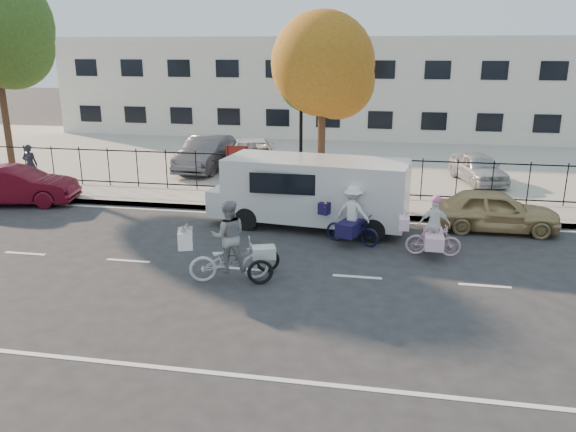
% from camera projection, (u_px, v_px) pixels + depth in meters
% --- Properties ---
extents(ground, '(120.00, 120.00, 0.00)m').
position_uv_depth(ground, '(239.00, 269.00, 14.23)').
color(ground, '#333334').
extents(road_markings, '(60.00, 9.52, 0.01)m').
position_uv_depth(road_markings, '(239.00, 268.00, 14.23)').
color(road_markings, silver).
rests_on(road_markings, ground).
extents(curb, '(60.00, 0.10, 0.15)m').
position_uv_depth(curb, '(278.00, 211.00, 18.97)').
color(curb, '#A8A399').
rests_on(curb, ground).
extents(sidewalk, '(60.00, 2.20, 0.15)m').
position_uv_depth(sidewalk, '(283.00, 203.00, 19.96)').
color(sidewalk, '#A8A399').
rests_on(sidewalk, ground).
extents(parking_lot, '(60.00, 15.60, 0.15)m').
position_uv_depth(parking_lot, '(316.00, 157.00, 28.34)').
color(parking_lot, '#A8A399').
rests_on(parking_lot, ground).
extents(iron_fence, '(58.00, 0.06, 1.50)m').
position_uv_depth(iron_fence, '(289.00, 174.00, 20.76)').
color(iron_fence, black).
rests_on(iron_fence, sidewalk).
extents(building, '(34.00, 10.00, 6.00)m').
position_uv_depth(building, '(337.00, 85.00, 36.92)').
color(building, silver).
rests_on(building, ground).
extents(lamppost, '(0.36, 0.36, 4.33)m').
position_uv_depth(lamppost, '(301.00, 115.00, 19.66)').
color(lamppost, black).
rests_on(lamppost, sidewalk).
extents(street_sign, '(0.85, 0.06, 1.80)m').
position_uv_depth(street_sign, '(237.00, 160.00, 20.55)').
color(street_sign, black).
rests_on(street_sign, sidewalk).
extents(zebra_trike, '(2.31, 1.47, 1.99)m').
position_uv_depth(zebra_trike, '(229.00, 250.00, 13.33)').
color(zebra_trike, silver).
rests_on(zebra_trike, ground).
extents(unicorn_bike, '(1.66, 1.15, 1.69)m').
position_uv_depth(unicorn_bike, '(433.00, 234.00, 14.95)').
color(unicorn_bike, '#DBA6BB').
rests_on(unicorn_bike, ground).
extents(bull_bike, '(1.89, 1.34, 1.70)m').
position_uv_depth(bull_bike, '(352.00, 221.00, 15.88)').
color(bull_bike, black).
rests_on(bull_bike, ground).
extents(white_van, '(6.24, 2.67, 2.15)m').
position_uv_depth(white_van, '(312.00, 190.00, 17.24)').
color(white_van, silver).
rests_on(white_van, ground).
extents(red_sedan, '(4.35, 2.28, 1.36)m').
position_uv_depth(red_sedan, '(16.00, 186.00, 19.89)').
color(red_sedan, '#530917').
rests_on(red_sedan, ground).
extents(gold_sedan, '(3.77, 1.53, 1.28)m').
position_uv_depth(gold_sedan, '(495.00, 210.00, 17.04)').
color(gold_sedan, tan).
rests_on(gold_sedan, ground).
extents(pedestrian, '(0.62, 0.45, 1.60)m').
position_uv_depth(pedestrian, '(30.00, 165.00, 22.14)').
color(pedestrian, black).
rests_on(pedestrian, sidewalk).
extents(lot_car_b, '(3.65, 5.50, 1.40)m').
position_uv_depth(lot_car_b, '(252.00, 156.00, 24.36)').
color(lot_car_b, white).
rests_on(lot_car_b, parking_lot).
extents(lot_car_c, '(1.78, 4.55, 1.48)m').
position_uv_depth(lot_car_c, '(207.00, 153.00, 24.84)').
color(lot_car_c, '#4C4C53').
rests_on(lot_car_c, parking_lot).
extents(lot_car_d, '(2.30, 3.75, 1.19)m').
position_uv_depth(lot_car_d, '(478.00, 168.00, 22.56)').
color(lot_car_d, '#ACAFB4').
rests_on(lot_car_d, parking_lot).
extents(tree_mid, '(3.65, 3.63, 6.66)m').
position_uv_depth(tree_mid, '(327.00, 69.00, 19.60)').
color(tree_mid, '#442D1D').
rests_on(tree_mid, ground).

